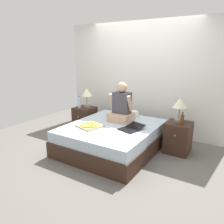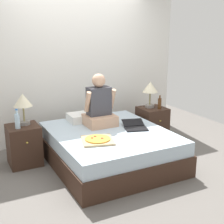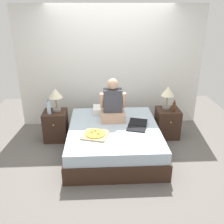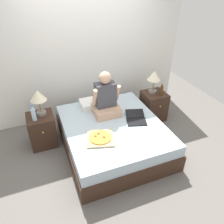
# 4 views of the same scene
# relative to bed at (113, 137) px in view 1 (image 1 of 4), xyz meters

# --- Properties ---
(ground_plane) EXTENTS (5.85, 5.85, 0.00)m
(ground_plane) POSITION_rel_bed_xyz_m (0.00, 0.00, -0.24)
(ground_plane) COLOR #66605B
(wall_back) EXTENTS (3.85, 0.12, 2.50)m
(wall_back) POSITION_rel_bed_xyz_m (0.00, 1.29, 1.01)
(wall_back) COLOR silver
(wall_back) RESTS_ON ground
(bed) EXTENTS (1.61, 1.87, 0.49)m
(bed) POSITION_rel_bed_xyz_m (0.00, 0.00, 0.00)
(bed) COLOR #382319
(bed) RESTS_ON ground
(nightstand_left) EXTENTS (0.44, 0.47, 0.58)m
(nightstand_left) POSITION_rel_bed_xyz_m (-1.11, 0.53, 0.05)
(nightstand_left) COLOR #382319
(nightstand_left) RESTS_ON ground
(lamp_on_left_nightstand) EXTENTS (0.26, 0.26, 0.45)m
(lamp_on_left_nightstand) POSITION_rel_bed_xyz_m (-1.07, 0.58, 0.67)
(lamp_on_left_nightstand) COLOR gray
(lamp_on_left_nightstand) RESTS_ON nightstand_left
(water_bottle) EXTENTS (0.07, 0.07, 0.28)m
(water_bottle) POSITION_rel_bed_xyz_m (-1.19, 0.44, 0.45)
(water_bottle) COLOR silver
(water_bottle) RESTS_ON nightstand_left
(nightstand_right) EXTENTS (0.44, 0.47, 0.58)m
(nightstand_right) POSITION_rel_bed_xyz_m (1.11, 0.53, 0.05)
(nightstand_right) COLOR #382319
(nightstand_right) RESTS_ON ground
(lamp_on_right_nightstand) EXTENTS (0.26, 0.26, 0.45)m
(lamp_on_right_nightstand) POSITION_rel_bed_xyz_m (1.08, 0.58, 0.67)
(lamp_on_right_nightstand) COLOR gray
(lamp_on_right_nightstand) RESTS_ON nightstand_right
(beer_bottle) EXTENTS (0.06, 0.06, 0.23)m
(beer_bottle) POSITION_rel_bed_xyz_m (1.18, 0.43, 0.44)
(beer_bottle) COLOR #512D14
(beer_bottle) RESTS_ON nightstand_right
(pillow) EXTENTS (0.52, 0.34, 0.12)m
(pillow) POSITION_rel_bed_xyz_m (-0.11, 0.65, 0.31)
(pillow) COLOR white
(pillow) RESTS_ON bed
(person_seated) EXTENTS (0.47, 0.40, 0.78)m
(person_seated) POSITION_rel_bed_xyz_m (-0.00, 0.33, 0.53)
(person_seated) COLOR tan
(person_seated) RESTS_ON bed
(laptop) EXTENTS (0.42, 0.49, 0.07)m
(laptop) POSITION_rel_bed_xyz_m (0.40, -0.04, 0.27)
(laptop) COLOR black
(laptop) RESTS_ON bed
(pizza_box) EXTENTS (0.49, 0.49, 0.05)m
(pizza_box) POSITION_rel_bed_xyz_m (-0.32, -0.29, 0.27)
(pizza_box) COLOR tan
(pizza_box) RESTS_ON bed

